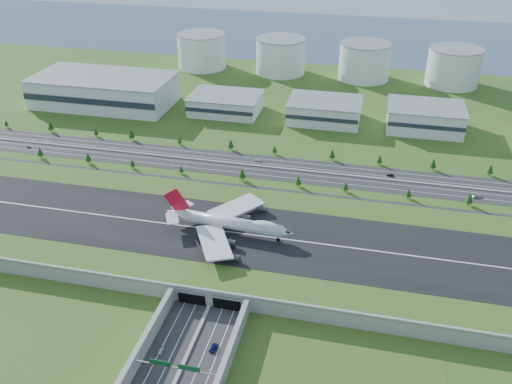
% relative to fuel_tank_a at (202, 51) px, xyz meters
% --- Properties ---
extents(ground, '(1200.00, 1200.00, 0.00)m').
position_rel_fuel_tank_a_xyz_m(ground, '(120.00, -310.00, -17.50)').
color(ground, '#234A17').
rests_on(ground, ground).
extents(airfield_deck, '(520.00, 100.00, 9.20)m').
position_rel_fuel_tank_a_xyz_m(airfield_deck, '(120.00, -310.09, -13.38)').
color(airfield_deck, gray).
rests_on(airfield_deck, ground).
extents(underpass_road, '(38.80, 120.40, 8.00)m').
position_rel_fuel_tank_a_xyz_m(underpass_road, '(120.00, -409.42, -14.07)').
color(underpass_road, '#28282B').
rests_on(underpass_road, ground).
extents(sign_gantry_near, '(38.70, 0.70, 9.80)m').
position_rel_fuel_tank_a_xyz_m(sign_gantry_near, '(120.00, -405.04, -10.55)').
color(sign_gantry_near, gray).
rests_on(sign_gantry_near, ground).
extents(north_expressway, '(560.00, 36.00, 0.12)m').
position_rel_fuel_tank_a_xyz_m(north_expressway, '(120.00, -215.00, -17.44)').
color(north_expressway, '#28282B').
rests_on(north_expressway, ground).
extents(tree_row, '(500.56, 48.66, 8.38)m').
position_rel_fuel_tank_a_xyz_m(tree_row, '(130.33, -213.48, -12.83)').
color(tree_row, '#3D2819').
rests_on(tree_row, ground).
extents(hangar_west, '(120.00, 60.00, 25.00)m').
position_rel_fuel_tank_a_xyz_m(hangar_west, '(-50.00, -125.00, -5.00)').
color(hangar_west, silver).
rests_on(hangar_west, ground).
extents(hangar_mid_a, '(58.00, 42.00, 15.00)m').
position_rel_fuel_tank_a_xyz_m(hangar_mid_a, '(60.00, -120.00, -10.00)').
color(hangar_mid_a, silver).
rests_on(hangar_mid_a, ground).
extents(hangar_mid_b, '(58.00, 42.00, 17.00)m').
position_rel_fuel_tank_a_xyz_m(hangar_mid_b, '(145.00, -120.00, -9.00)').
color(hangar_mid_b, silver).
rests_on(hangar_mid_b, ground).
extents(hangar_mid_c, '(58.00, 42.00, 19.00)m').
position_rel_fuel_tank_a_xyz_m(hangar_mid_c, '(225.00, -120.00, -8.00)').
color(hangar_mid_c, silver).
rests_on(hangar_mid_c, ground).
extents(fuel_tank_a, '(50.00, 50.00, 35.00)m').
position_rel_fuel_tank_a_xyz_m(fuel_tank_a, '(0.00, 0.00, 0.00)').
color(fuel_tank_a, silver).
rests_on(fuel_tank_a, ground).
extents(fuel_tank_b, '(50.00, 50.00, 35.00)m').
position_rel_fuel_tank_a_xyz_m(fuel_tank_b, '(85.00, 0.00, 0.00)').
color(fuel_tank_b, silver).
rests_on(fuel_tank_b, ground).
extents(fuel_tank_c, '(50.00, 50.00, 35.00)m').
position_rel_fuel_tank_a_xyz_m(fuel_tank_c, '(170.00, 0.00, 0.00)').
color(fuel_tank_c, silver).
rests_on(fuel_tank_c, ground).
extents(fuel_tank_d, '(50.00, 50.00, 35.00)m').
position_rel_fuel_tank_a_xyz_m(fuel_tank_d, '(255.00, 0.00, 0.00)').
color(fuel_tank_d, silver).
rests_on(fuel_tank_d, ground).
extents(bay_water, '(1200.00, 260.00, 0.06)m').
position_rel_fuel_tank_a_xyz_m(bay_water, '(120.00, 170.00, -17.47)').
color(bay_water, '#3B5272').
rests_on(bay_water, ground).
extents(boeing_747, '(73.15, 68.95, 22.60)m').
position_rel_fuel_tank_a_xyz_m(boeing_747, '(115.70, -310.34, -3.11)').
color(boeing_747, silver).
rests_on(boeing_747, airfield_deck).
extents(car_0, '(2.04, 4.34, 1.44)m').
position_rel_fuel_tank_a_xyz_m(car_0, '(108.57, -392.18, -16.66)').
color(car_0, silver).
rests_on(car_0, ground).
extents(car_2, '(3.14, 5.77, 1.53)m').
position_rel_fuel_tank_a_xyz_m(car_2, '(129.77, -385.53, -16.61)').
color(car_2, '#0E1148').
rests_on(car_2, ground).
extents(car_4, '(4.43, 3.21, 1.40)m').
position_rel_fuel_tank_a_xyz_m(car_4, '(-63.54, -223.99, -16.68)').
color(car_4, '#4D4D51').
rests_on(car_4, ground).
extents(car_5, '(4.89, 2.16, 1.56)m').
position_rel_fuel_tank_a_xyz_m(car_5, '(200.45, -209.08, -16.60)').
color(car_5, black).
rests_on(car_5, ground).
extents(car_6, '(6.61, 4.55, 1.68)m').
position_rel_fuel_tank_a_xyz_m(car_6, '(254.27, -225.52, -16.54)').
color(car_6, silver).
rests_on(car_6, ground).
extents(car_7, '(5.20, 2.26, 1.49)m').
position_rel_fuel_tank_a_xyz_m(car_7, '(107.90, -207.35, -16.63)').
color(car_7, silver).
rests_on(car_7, ground).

